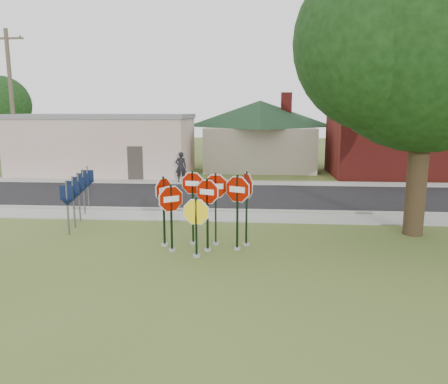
# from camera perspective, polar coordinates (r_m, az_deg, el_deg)

# --- Properties ---
(ground) EXTENTS (120.00, 120.00, 0.00)m
(ground) POSITION_cam_1_polar(r_m,az_deg,el_deg) (13.27, -3.67, -9.05)
(ground) COLOR #425821
(ground) RESTS_ON ground
(sidewalk_near) EXTENTS (60.00, 1.60, 0.06)m
(sidewalk_near) POSITION_cam_1_polar(r_m,az_deg,el_deg) (18.50, -1.34, -3.24)
(sidewalk_near) COLOR gray
(sidewalk_near) RESTS_ON ground
(road) EXTENTS (60.00, 7.00, 0.04)m
(road) POSITION_cam_1_polar(r_m,az_deg,el_deg) (22.88, -0.24, -0.56)
(road) COLOR black
(road) RESTS_ON ground
(sidewalk_far) EXTENTS (60.00, 1.60, 0.06)m
(sidewalk_far) POSITION_cam_1_polar(r_m,az_deg,el_deg) (27.10, 0.47, 1.22)
(sidewalk_far) COLOR gray
(sidewalk_far) RESTS_ON ground
(curb) EXTENTS (60.00, 0.20, 0.14)m
(curb) POSITION_cam_1_polar(r_m,az_deg,el_deg) (19.46, -1.05, -2.42)
(curb) COLOR gray
(curb) RESTS_ON ground
(stop_sign_center) EXTENTS (1.01, 0.43, 2.48)m
(stop_sign_center) POSITION_cam_1_polar(r_m,az_deg,el_deg) (13.82, -2.19, -1.63)
(stop_sign_center) COLOR gray
(stop_sign_center) RESTS_ON ground
(stop_sign_yellow) EXTENTS (1.11, 0.24, 1.98)m
(stop_sign_yellow) POSITION_cam_1_polar(r_m,az_deg,el_deg) (13.34, -3.65, -3.76)
(stop_sign_yellow) COLOR gray
(stop_sign_yellow) RESTS_ON ground
(stop_sign_left) EXTENTS (0.93, 0.70, 2.29)m
(stop_sign_left) POSITION_cam_1_polar(r_m,az_deg,el_deg) (13.91, -6.92, -2.19)
(stop_sign_left) COLOR gray
(stop_sign_left) RESTS_ON ground
(stop_sign_right) EXTENTS (1.07, 0.50, 2.58)m
(stop_sign_right) POSITION_cam_1_polar(r_m,az_deg,el_deg) (13.91, 1.76, -1.18)
(stop_sign_right) COLOR gray
(stop_sign_right) RESTS_ON ground
(stop_sign_back_right) EXTENTS (1.11, 0.24, 2.55)m
(stop_sign_back_right) POSITION_cam_1_polar(r_m,az_deg,el_deg) (14.46, -1.10, -0.83)
(stop_sign_back_right) COLOR gray
(stop_sign_back_right) RESTS_ON ground
(stop_sign_back_left) EXTENTS (1.02, 0.24, 2.60)m
(stop_sign_back_left) POSITION_cam_1_polar(r_m,az_deg,el_deg) (14.54, -4.11, -0.72)
(stop_sign_back_left) COLOR gray
(stop_sign_back_left) RESTS_ON ground
(stop_sign_far_right) EXTENTS (0.52, 1.06, 2.62)m
(stop_sign_far_right) POSITION_cam_1_polar(r_m,az_deg,el_deg) (14.35, 2.97, -0.69)
(stop_sign_far_right) COLOR gray
(stop_sign_far_right) RESTS_ON ground
(stop_sign_far_left) EXTENTS (0.48, 0.99, 2.45)m
(stop_sign_far_left) POSITION_cam_1_polar(r_m,az_deg,el_deg) (14.47, -7.89, -1.24)
(stop_sign_far_left) COLOR gray
(stop_sign_far_left) RESTS_ON ground
(route_sign_row) EXTENTS (1.43, 4.63, 2.00)m
(route_sign_row) POSITION_cam_1_polar(r_m,az_deg,el_deg) (18.62, -18.45, 0.06)
(route_sign_row) COLOR #59595E
(route_sign_row) RESTS_ON ground
(building_stucco) EXTENTS (12.20, 6.20, 4.20)m
(building_stucco) POSITION_cam_1_polar(r_m,az_deg,el_deg) (32.30, -15.30, 6.16)
(building_stucco) COLOR beige
(building_stucco) RESTS_ON ground
(building_house) EXTENTS (11.60, 11.60, 6.20)m
(building_house) POSITION_cam_1_polar(r_m,az_deg,el_deg) (34.38, 4.72, 9.25)
(building_house) COLOR #B9A993
(building_house) RESTS_ON ground
(building_brick) EXTENTS (10.20, 6.20, 4.75)m
(building_brick) POSITION_cam_1_polar(r_m,az_deg,el_deg) (32.59, 22.69, 6.20)
(building_brick) COLOR maroon
(building_brick) RESTS_ON ground
(oak_tree) EXTENTS (11.55, 10.95, 10.95)m
(oak_tree) POSITION_cam_1_polar(r_m,az_deg,el_deg) (17.06, 25.18, 18.10)
(oak_tree) COLOR black
(oak_tree) RESTS_ON ground
(utility_pole_near) EXTENTS (2.20, 0.26, 9.50)m
(utility_pole_near) POSITION_cam_1_polar(r_m,az_deg,el_deg) (31.77, -25.96, 10.50)
(utility_pole_near) COLOR #453B2E
(utility_pole_near) RESTS_ON ground
(bg_tree_left) EXTENTS (4.90, 4.90, 7.35)m
(bg_tree_left) POSITION_cam_1_polar(r_m,az_deg,el_deg) (42.39, -27.08, 10.06)
(bg_tree_left) COLOR black
(bg_tree_left) RESTS_ON ground
(pedestrian) EXTENTS (0.78, 0.61, 1.88)m
(pedestrian) POSITION_cam_1_polar(r_m,az_deg,el_deg) (27.25, -5.65, 3.29)
(pedestrian) COLOR black
(pedestrian) RESTS_ON sidewalk_far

